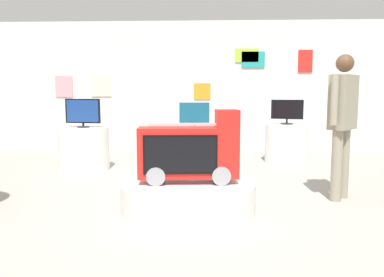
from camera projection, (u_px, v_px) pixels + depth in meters
ground_plane at (187, 203)px, 4.25m from camera, size 30.00×30.00×0.00m
back_wall_display at (198, 84)px, 8.89m from camera, size 10.11×0.13×2.92m
main_display_pedestal at (188, 196)px, 3.98m from camera, size 1.42×1.42×0.30m
novelty_firetruck_tv at (190, 153)px, 3.92m from camera, size 1.06×0.44×0.76m
display_pedestal_left_rear at (195, 150)px, 5.93m from camera, size 0.85×0.85×0.69m
tv_on_left_rear at (195, 114)px, 5.85m from camera, size 0.51×0.20×0.42m
display_pedestal_center_rear at (286, 143)px, 6.76m from camera, size 0.75×0.75×0.69m
tv_on_center_rear at (287, 111)px, 6.69m from camera, size 0.54×0.22×0.44m
display_pedestal_right_rear at (84, 149)px, 6.11m from camera, size 0.80×0.80×0.69m
tv_on_right_rear at (83, 112)px, 6.03m from camera, size 0.59×0.19×0.46m
shopper_browsing_near_truck at (342, 116)px, 4.29m from camera, size 0.40×0.44×1.67m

